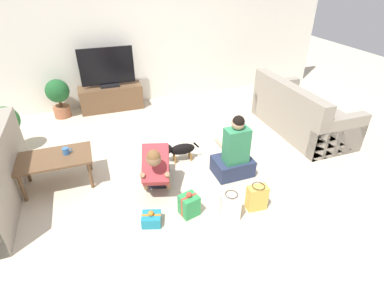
# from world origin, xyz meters

# --- Properties ---
(ground_plane) EXTENTS (16.00, 16.00, 0.00)m
(ground_plane) POSITION_xyz_m (0.00, 0.00, 0.00)
(ground_plane) COLOR beige
(wall_back) EXTENTS (8.40, 0.06, 2.60)m
(wall_back) POSITION_xyz_m (0.00, 2.63, 1.30)
(wall_back) COLOR white
(wall_back) RESTS_ON ground_plane
(sofa_right) EXTENTS (0.91, 1.85, 0.88)m
(sofa_right) POSITION_xyz_m (2.39, 0.35, 0.32)
(sofa_right) COLOR gray
(sofa_right) RESTS_ON ground_plane
(coffee_table) EXTENTS (0.92, 0.54, 0.43)m
(coffee_table) POSITION_xyz_m (-1.54, 0.10, 0.38)
(coffee_table) COLOR brown
(coffee_table) RESTS_ON ground_plane
(tv_console) EXTENTS (1.20, 0.41, 0.48)m
(tv_console) POSITION_xyz_m (-0.59, 2.36, 0.24)
(tv_console) COLOR brown
(tv_console) RESTS_ON ground_plane
(tv) EXTENTS (1.01, 0.20, 0.75)m
(tv) POSITION_xyz_m (-0.59, 2.36, 0.82)
(tv) COLOR black
(tv) RESTS_ON tv_console
(potted_plant_corner_left) EXTENTS (0.43, 0.43, 0.75)m
(potted_plant_corner_left) POSITION_xyz_m (-2.24, 1.22, 0.48)
(potted_plant_corner_left) COLOR #4C4C51
(potted_plant_corner_left) RESTS_ON ground_plane
(potted_plant_back_left) EXTENTS (0.43, 0.43, 0.74)m
(potted_plant_back_left) POSITION_xyz_m (-1.55, 2.31, 0.44)
(potted_plant_back_left) COLOR #A36042
(potted_plant_back_left) RESTS_ON ground_plane
(person_kneeling) EXTENTS (0.51, 0.81, 0.75)m
(person_kneeling) POSITION_xyz_m (-0.32, -0.39, 0.32)
(person_kneeling) COLOR #23232D
(person_kneeling) RESTS_ON ground_plane
(person_sitting) EXTENTS (0.53, 0.48, 0.92)m
(person_sitting) POSITION_xyz_m (0.74, -0.45, 0.32)
(person_sitting) COLOR #283351
(person_sitting) RESTS_ON ground_plane
(dog) EXTENTS (0.57, 0.16, 0.31)m
(dog) POSITION_xyz_m (0.13, 0.11, 0.20)
(dog) COLOR black
(dog) RESTS_ON ground_plane
(gift_box_a) EXTENTS (0.24, 0.23, 0.32)m
(gift_box_a) POSITION_xyz_m (-0.09, -0.99, 0.13)
(gift_box_a) COLOR #2D934C
(gift_box_a) RESTS_ON ground_plane
(gift_box_b) EXTENTS (0.26, 0.24, 0.19)m
(gift_box_b) POSITION_xyz_m (-0.54, -1.00, 0.07)
(gift_box_b) COLOR teal
(gift_box_b) RESTS_ON ground_plane
(gift_bag_a) EXTENTS (0.24, 0.16, 0.34)m
(gift_bag_a) POSITION_xyz_m (0.70, -1.16, 0.16)
(gift_bag_a) COLOR #E5B74C
(gift_bag_a) RESTS_ON ground_plane
(gift_bag_b) EXTENTS (0.25, 0.18, 0.35)m
(gift_bag_b) POSITION_xyz_m (0.34, -1.20, 0.17)
(gift_bag_b) COLOR white
(gift_bag_b) RESTS_ON ground_plane
(mug) EXTENTS (0.12, 0.08, 0.09)m
(mug) POSITION_xyz_m (-1.38, 0.13, 0.48)
(mug) COLOR #386BAD
(mug) RESTS_ON coffee_table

